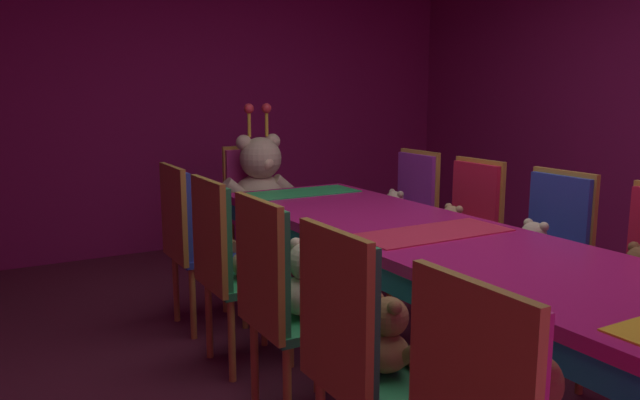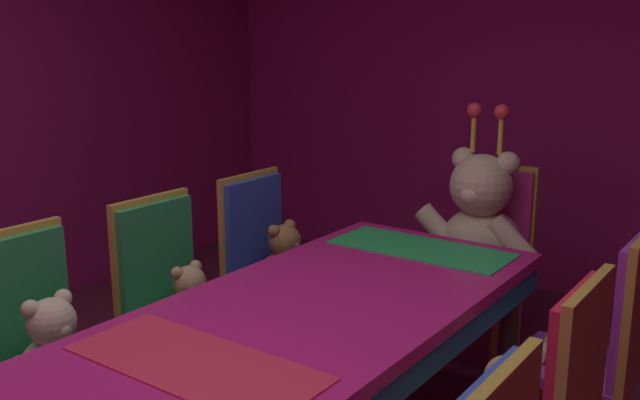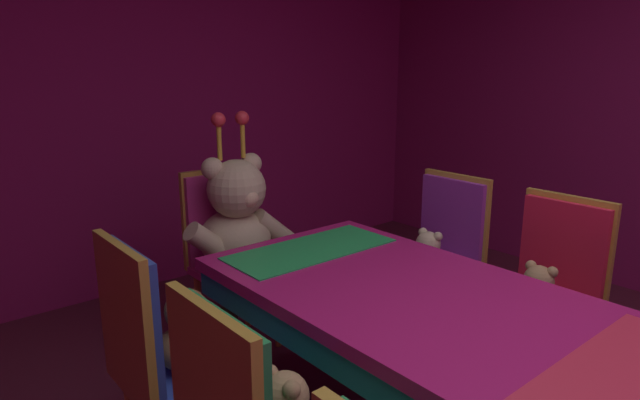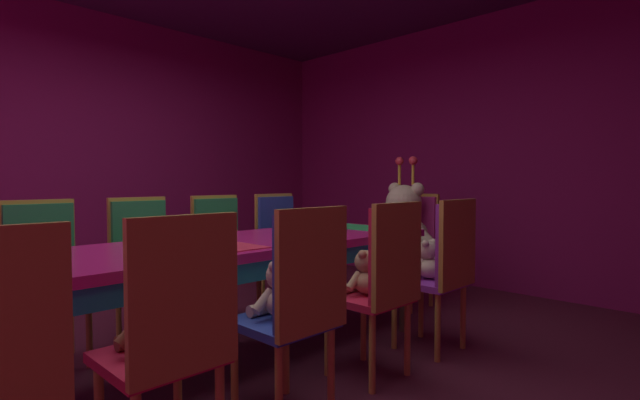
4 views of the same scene
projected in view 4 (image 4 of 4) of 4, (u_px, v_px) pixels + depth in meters
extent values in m
plane|color=#591E33|center=(208.00, 372.00, 2.69)|extent=(7.90, 7.90, 0.00)
cube|color=#8C1959|center=(472.00, 152.00, 4.91)|extent=(5.20, 0.12, 2.80)
cube|color=#8C1959|center=(59.00, 149.00, 4.46)|extent=(0.12, 6.40, 2.80)
cube|color=#C61E72|center=(207.00, 248.00, 2.66)|extent=(0.90, 3.14, 0.05)
cube|color=teal|center=(207.00, 261.00, 2.66)|extent=(0.88, 3.07, 0.10)
cylinder|color=#4C3826|center=(404.00, 284.00, 3.41)|extent=(0.07, 0.07, 0.69)
cylinder|color=#4C3826|center=(329.00, 270.00, 3.95)|extent=(0.07, 0.07, 0.69)
cube|color=#E52D4C|center=(207.00, 244.00, 2.66)|extent=(0.77, 0.32, 0.01)
cube|color=green|center=(357.00, 227.00, 3.61)|extent=(0.77, 0.32, 0.01)
cube|color=#268C4C|center=(50.00, 293.00, 2.74)|extent=(0.40, 0.40, 0.04)
cube|color=#268C4C|center=(40.00, 245.00, 2.85)|extent=(0.05, 0.38, 0.50)
cube|color=gold|center=(39.00, 244.00, 2.87)|extent=(0.03, 0.41, 0.55)
cylinder|color=gold|center=(89.00, 332.00, 2.75)|extent=(0.04, 0.04, 0.42)
cylinder|color=gold|center=(27.00, 346.00, 2.52)|extent=(0.04, 0.04, 0.42)
cylinder|color=gold|center=(71.00, 321.00, 2.97)|extent=(0.04, 0.04, 0.42)
cylinder|color=gold|center=(12.00, 332.00, 2.74)|extent=(0.04, 0.04, 0.42)
ellipsoid|color=olive|center=(49.00, 277.00, 2.73)|extent=(0.17, 0.17, 0.14)
sphere|color=olive|center=(50.00, 257.00, 2.72)|extent=(0.14, 0.14, 0.14)
sphere|color=#AE7747|center=(52.00, 260.00, 2.69)|extent=(0.05, 0.05, 0.05)
sphere|color=olive|center=(58.00, 247.00, 2.76)|extent=(0.05, 0.05, 0.05)
sphere|color=olive|center=(39.00, 249.00, 2.69)|extent=(0.05, 0.05, 0.05)
cylinder|color=olive|center=(67.00, 274.00, 2.77)|extent=(0.05, 0.12, 0.11)
cylinder|color=olive|center=(34.00, 278.00, 2.65)|extent=(0.05, 0.12, 0.11)
cylinder|color=olive|center=(64.00, 287.00, 2.69)|extent=(0.06, 0.13, 0.06)
cylinder|color=olive|center=(47.00, 289.00, 2.62)|extent=(0.06, 0.13, 0.06)
cube|color=#268C4C|center=(151.00, 278.00, 3.16)|extent=(0.40, 0.40, 0.04)
cube|color=#268C4C|center=(139.00, 236.00, 3.28)|extent=(0.05, 0.38, 0.50)
cube|color=gold|center=(138.00, 236.00, 3.29)|extent=(0.03, 0.41, 0.55)
cylinder|color=gold|center=(185.00, 312.00, 3.17)|extent=(0.04, 0.04, 0.42)
cylinder|color=gold|center=(139.00, 322.00, 2.95)|extent=(0.04, 0.04, 0.42)
cylinder|color=gold|center=(163.00, 303.00, 3.40)|extent=(0.04, 0.04, 0.42)
cylinder|color=gold|center=(119.00, 312.00, 3.17)|extent=(0.04, 0.04, 0.42)
ellipsoid|color=beige|center=(151.00, 262.00, 3.16)|extent=(0.20, 0.20, 0.16)
sphere|color=beige|center=(152.00, 241.00, 3.14)|extent=(0.16, 0.16, 0.16)
sphere|color=#FDDCAD|center=(156.00, 243.00, 3.10)|extent=(0.06, 0.06, 0.06)
sphere|color=beige|center=(159.00, 231.00, 3.19)|extent=(0.06, 0.06, 0.06)
sphere|color=beige|center=(142.00, 232.00, 3.11)|extent=(0.06, 0.06, 0.06)
cylinder|color=beige|center=(168.00, 259.00, 3.20)|extent=(0.06, 0.14, 0.14)
cylinder|color=beige|center=(139.00, 262.00, 3.05)|extent=(0.06, 0.14, 0.14)
cylinder|color=beige|center=(168.00, 272.00, 3.10)|extent=(0.07, 0.15, 0.07)
cylinder|color=beige|center=(153.00, 274.00, 3.03)|extent=(0.07, 0.15, 0.07)
cube|color=#268C4C|center=(229.00, 267.00, 3.60)|extent=(0.40, 0.40, 0.04)
cube|color=#268C4C|center=(216.00, 230.00, 3.71)|extent=(0.05, 0.38, 0.50)
cube|color=gold|center=(215.00, 230.00, 3.73)|extent=(0.03, 0.41, 0.55)
cylinder|color=gold|center=(259.00, 296.00, 3.61)|extent=(0.04, 0.04, 0.42)
cylinder|color=gold|center=(224.00, 304.00, 3.38)|extent=(0.04, 0.04, 0.42)
cylinder|color=gold|center=(235.00, 289.00, 3.83)|extent=(0.04, 0.04, 0.42)
cylinder|color=gold|center=(200.00, 296.00, 3.60)|extent=(0.04, 0.04, 0.42)
ellipsoid|color=tan|center=(229.00, 254.00, 3.59)|extent=(0.17, 0.17, 0.14)
sphere|color=tan|center=(230.00, 239.00, 3.58)|extent=(0.14, 0.14, 0.14)
sphere|color=tan|center=(234.00, 241.00, 3.54)|extent=(0.05, 0.05, 0.05)
sphere|color=tan|center=(235.00, 231.00, 3.62)|extent=(0.05, 0.05, 0.05)
sphere|color=tan|center=(223.00, 232.00, 3.55)|extent=(0.05, 0.05, 0.05)
cylinder|color=tan|center=(241.00, 252.00, 3.63)|extent=(0.05, 0.12, 0.11)
cylinder|color=tan|center=(222.00, 254.00, 3.51)|extent=(0.05, 0.12, 0.11)
cylinder|color=tan|center=(243.00, 261.00, 3.55)|extent=(0.06, 0.13, 0.06)
cylinder|color=tan|center=(233.00, 263.00, 3.48)|extent=(0.06, 0.13, 0.06)
cube|color=#2D47B2|center=(289.00, 257.00, 4.02)|extent=(0.40, 0.40, 0.04)
cube|color=#2D47B2|center=(276.00, 225.00, 4.14)|extent=(0.05, 0.38, 0.50)
cube|color=gold|center=(274.00, 225.00, 4.15)|extent=(0.03, 0.41, 0.55)
cylinder|color=gold|center=(315.00, 284.00, 4.03)|extent=(0.04, 0.04, 0.42)
cylinder|color=gold|center=(288.00, 290.00, 3.81)|extent=(0.04, 0.04, 0.42)
cylinder|color=gold|center=(291.00, 278.00, 4.26)|extent=(0.04, 0.04, 0.42)
cylinder|color=gold|center=(263.00, 284.00, 4.03)|extent=(0.04, 0.04, 0.42)
ellipsoid|color=olive|center=(289.00, 245.00, 4.02)|extent=(0.19, 0.19, 0.16)
sphere|color=olive|center=(290.00, 229.00, 4.00)|extent=(0.16, 0.16, 0.16)
sphere|color=#AE7747|center=(295.00, 231.00, 3.96)|extent=(0.06, 0.06, 0.06)
sphere|color=olive|center=(294.00, 222.00, 4.05)|extent=(0.06, 0.06, 0.06)
sphere|color=olive|center=(284.00, 223.00, 3.97)|extent=(0.06, 0.06, 0.06)
cylinder|color=olive|center=(301.00, 243.00, 4.06)|extent=(0.05, 0.14, 0.13)
cylinder|color=olive|center=(284.00, 245.00, 3.92)|extent=(0.05, 0.14, 0.13)
cylinder|color=olive|center=(304.00, 252.00, 3.97)|extent=(0.07, 0.15, 0.07)
cylinder|color=olive|center=(295.00, 254.00, 3.89)|extent=(0.07, 0.15, 0.07)
cylinder|color=beige|center=(5.00, 360.00, 1.43)|extent=(0.05, 0.12, 0.12)
cube|color=red|center=(159.00, 357.00, 1.75)|extent=(0.40, 0.40, 0.04)
cube|color=red|center=(182.00, 294.00, 1.61)|extent=(0.05, 0.38, 0.50)
cube|color=gold|center=(185.00, 295.00, 1.59)|extent=(0.03, 0.41, 0.55)
cylinder|color=gold|center=(178.00, 391.00, 1.98)|extent=(0.04, 0.04, 0.42)
ellipsoid|color=brown|center=(159.00, 332.00, 1.74)|extent=(0.17, 0.17, 0.14)
sphere|color=brown|center=(156.00, 298.00, 1.75)|extent=(0.14, 0.14, 0.14)
sphere|color=#99663C|center=(150.00, 299.00, 1.78)|extent=(0.05, 0.05, 0.05)
sphere|color=brown|center=(144.00, 287.00, 1.70)|extent=(0.05, 0.05, 0.05)
sphere|color=brown|center=(171.00, 283.00, 1.77)|extent=(0.05, 0.05, 0.05)
cylinder|color=brown|center=(131.00, 331.00, 1.70)|extent=(0.05, 0.12, 0.11)
cylinder|color=brown|center=(175.00, 321.00, 1.83)|extent=(0.05, 0.12, 0.11)
cylinder|color=brown|center=(134.00, 340.00, 1.79)|extent=(0.06, 0.13, 0.06)
cylinder|color=brown|center=(156.00, 334.00, 1.86)|extent=(0.06, 0.13, 0.06)
cube|color=#2D47B2|center=(283.00, 322.00, 2.18)|extent=(0.40, 0.40, 0.04)
cube|color=#2D47B2|center=(309.00, 270.00, 2.04)|extent=(0.05, 0.38, 0.50)
cube|color=gold|center=(313.00, 271.00, 2.02)|extent=(0.03, 0.41, 0.55)
cylinder|color=gold|center=(331.00, 371.00, 2.19)|extent=(0.04, 0.04, 0.42)
cylinder|color=gold|center=(279.00, 393.00, 1.96)|extent=(0.04, 0.04, 0.42)
cylinder|color=gold|center=(286.00, 353.00, 2.41)|extent=(0.04, 0.04, 0.42)
cylinder|color=gold|center=(235.00, 371.00, 2.19)|extent=(0.04, 0.04, 0.42)
ellipsoid|color=beige|center=(283.00, 302.00, 2.17)|extent=(0.17, 0.17, 0.14)
sphere|color=beige|center=(280.00, 276.00, 2.18)|extent=(0.14, 0.14, 0.14)
sphere|color=#FDDCAD|center=(274.00, 276.00, 2.21)|extent=(0.05, 0.05, 0.05)
sphere|color=beige|center=(274.00, 267.00, 2.13)|extent=(0.05, 0.05, 0.05)
sphere|color=beige|center=(291.00, 264.00, 2.20)|extent=(0.05, 0.05, 0.05)
cylinder|color=beige|center=(263.00, 301.00, 2.14)|extent=(0.05, 0.12, 0.11)
cylinder|color=beige|center=(291.00, 295.00, 2.26)|extent=(0.05, 0.12, 0.11)
cylinder|color=beige|center=(260.00, 309.00, 2.22)|extent=(0.06, 0.13, 0.06)
cylinder|color=beige|center=(275.00, 306.00, 2.29)|extent=(0.06, 0.13, 0.06)
cube|color=red|center=(368.00, 298.00, 2.63)|extent=(0.40, 0.40, 0.04)
cube|color=red|center=(394.00, 254.00, 2.49)|extent=(0.05, 0.38, 0.50)
cube|color=gold|center=(398.00, 254.00, 2.48)|extent=(0.03, 0.41, 0.55)
cylinder|color=gold|center=(407.00, 338.00, 2.64)|extent=(0.04, 0.04, 0.42)
cylinder|color=gold|center=(372.00, 353.00, 2.41)|extent=(0.04, 0.04, 0.42)
cylinder|color=gold|center=(363.00, 326.00, 2.86)|extent=(0.04, 0.04, 0.42)
cylinder|color=gold|center=(327.00, 338.00, 2.64)|extent=(0.04, 0.04, 0.42)
ellipsoid|color=tan|center=(368.00, 282.00, 2.62)|extent=(0.16, 0.16, 0.13)
sphere|color=tan|center=(366.00, 262.00, 2.63)|extent=(0.13, 0.13, 0.13)
sphere|color=tan|center=(360.00, 262.00, 2.66)|extent=(0.05, 0.05, 0.05)
sphere|color=tan|center=(362.00, 254.00, 2.58)|extent=(0.05, 0.05, 0.05)
sphere|color=tan|center=(373.00, 252.00, 2.65)|extent=(0.05, 0.05, 0.05)
cylinder|color=tan|center=(354.00, 281.00, 2.59)|extent=(0.04, 0.11, 0.11)
cylinder|color=tan|center=(372.00, 277.00, 2.70)|extent=(0.04, 0.11, 0.11)
cylinder|color=tan|center=(349.00, 288.00, 2.67)|extent=(0.05, 0.12, 0.05)
cylinder|color=tan|center=(358.00, 286.00, 2.73)|extent=(0.05, 0.12, 0.05)
cube|color=purple|center=(429.00, 282.00, 3.05)|extent=(0.40, 0.40, 0.04)
cube|color=purple|center=(455.00, 243.00, 2.91)|extent=(0.05, 0.38, 0.50)
cube|color=gold|center=(458.00, 244.00, 2.90)|extent=(0.03, 0.41, 0.55)
cylinder|color=gold|center=(463.00, 316.00, 3.06)|extent=(0.04, 0.04, 0.42)
cylinder|color=gold|center=(438.00, 327.00, 2.83)|extent=(0.04, 0.04, 0.42)
cylinder|color=gold|center=(421.00, 307.00, 3.29)|extent=(0.04, 0.04, 0.42)
cylinder|color=gold|center=(394.00, 317.00, 3.06)|extent=(0.04, 0.04, 0.42)
ellipsoid|color=beige|center=(429.00, 268.00, 3.05)|extent=(0.16, 0.16, 0.13)
sphere|color=beige|center=(427.00, 250.00, 3.05)|extent=(0.13, 0.13, 0.13)
sphere|color=#FDDCAD|center=(422.00, 251.00, 3.08)|extent=(0.05, 0.05, 0.05)
sphere|color=beige|center=(425.00, 244.00, 3.01)|extent=(0.05, 0.05, 0.05)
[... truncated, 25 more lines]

